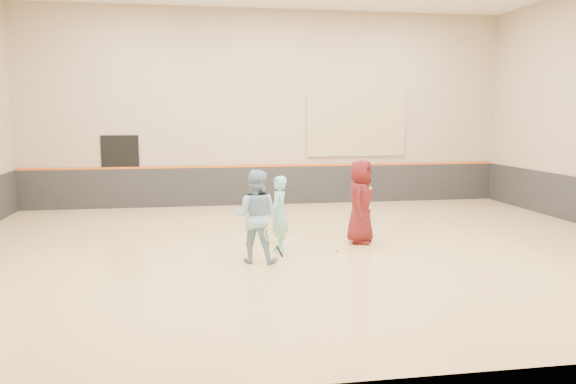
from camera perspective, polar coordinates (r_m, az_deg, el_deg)
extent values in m
cube|color=tan|center=(11.97, 1.93, -6.16)|extent=(15.00, 12.00, 0.20)
cube|color=tan|center=(17.55, -1.96, 8.48)|extent=(15.00, 0.02, 6.00)
cube|color=tan|center=(5.85, 13.98, 9.69)|extent=(15.00, 0.02, 6.00)
cube|color=#232326|center=(17.64, -1.90, 0.67)|extent=(14.90, 0.04, 1.20)
cube|color=#D85914|center=(17.57, -1.91, 2.67)|extent=(14.90, 0.03, 0.06)
cube|color=tan|center=(18.07, 6.97, 6.83)|extent=(3.20, 0.08, 2.00)
cube|color=black|center=(17.58, -16.62, 1.96)|extent=(1.10, 0.05, 2.20)
imported|color=#7FDDDB|center=(11.45, -0.96, -2.28)|extent=(0.42, 0.60, 1.57)
imported|color=#89B2D4|center=(10.67, -3.32, -2.46)|extent=(1.03, 0.92, 1.77)
imported|color=#591516|center=(12.35, 7.37, -0.98)|extent=(0.92, 1.06, 1.83)
sphere|color=#CBE535|center=(11.63, 4.98, -5.91)|extent=(0.07, 0.07, 0.07)
sphere|color=#C4E635|center=(12.15, 8.38, 0.39)|extent=(0.07, 0.07, 0.07)
sphere|color=gold|center=(14.63, 0.84, -3.05)|extent=(0.07, 0.07, 0.07)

